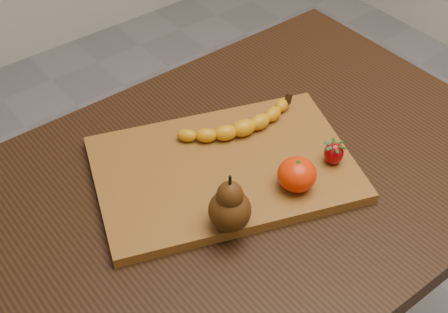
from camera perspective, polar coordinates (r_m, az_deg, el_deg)
table at (r=1.18m, az=2.22°, el=-4.86°), size 1.00×0.70×0.76m
cutting_board at (r=1.11m, az=0.00°, el=-1.14°), size 0.53×0.44×0.02m
banana at (r=1.15m, az=1.82°, el=2.63°), size 0.21×0.09×0.03m
pear at (r=0.96m, az=0.54°, el=-4.17°), size 0.08×0.08×0.11m
mandarin at (r=1.05m, az=6.68°, el=-1.63°), size 0.08×0.08×0.06m
strawberry at (r=1.11m, az=10.01°, el=0.36°), size 0.04×0.04×0.04m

